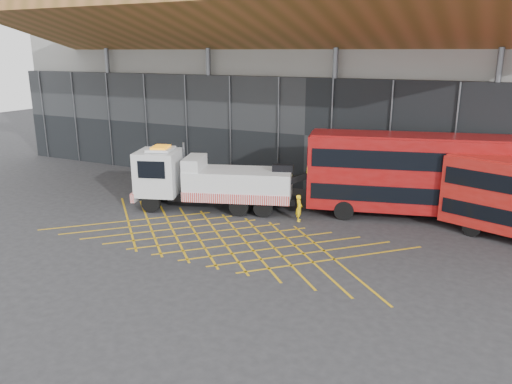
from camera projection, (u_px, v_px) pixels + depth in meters
The scene contains 6 objects.
ground_plane at pixel (196, 233), 27.73m from camera, with size 120.00×120.00×0.00m, color #28282A.
road_markings at pixel (221, 238), 27.04m from camera, with size 19.96×7.16×0.01m.
construction_building at pixel (337, 61), 40.31m from camera, with size 55.00×23.97×18.00m.
recovery_truck at pixel (208, 180), 31.55m from camera, with size 11.56×5.79×4.08m.
bus_towed at pixel (413, 172), 29.69m from camera, with size 12.74×5.91×5.06m.
worker at pixel (299, 208), 29.57m from camera, with size 0.59×0.39×1.61m, color yellow.
Camera 1 is at (14.58, -21.84, 9.80)m, focal length 35.00 mm.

